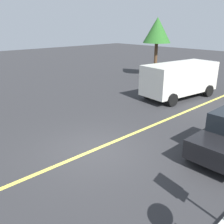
{
  "coord_description": "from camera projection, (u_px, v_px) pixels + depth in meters",
  "views": [
    {
      "loc": [
        -5.22,
        -6.64,
        4.52
      ],
      "look_at": [
        0.56,
        -0.42,
        1.52
      ],
      "focal_mm": 39.89,
      "sensor_mm": 36.0,
      "label": 1
    }
  ],
  "objects": [
    {
      "name": "tree_centre_verge",
      "position": [
        157.0,
        31.0,
        21.48
      ],
      "size": [
        2.4,
        2.4,
        5.11
      ],
      "color": "#513823",
      "rests_on": "ground_plane"
    },
    {
      "name": "white_van",
      "position": [
        180.0,
        78.0,
        15.86
      ],
      "size": [
        5.41,
        2.77,
        2.2
      ],
      "color": "silver",
      "rests_on": "ground_plane"
    },
    {
      "name": "ground_plane",
      "position": [
        94.0,
        150.0,
        9.44
      ],
      "size": [
        80.0,
        80.0,
        0.0
      ],
      "primitive_type": "plane",
      "color": "#2D2D30"
    },
    {
      "name": "lane_marking_centre",
      "position": [
        145.0,
        129.0,
        11.36
      ],
      "size": [
        28.0,
        0.16,
        0.01
      ],
      "primitive_type": "cube",
      "color": "#E0D14C"
    }
  ]
}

